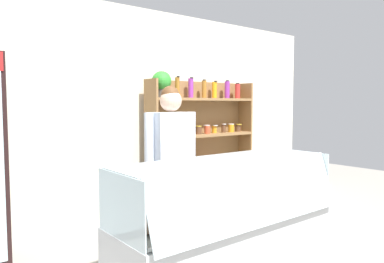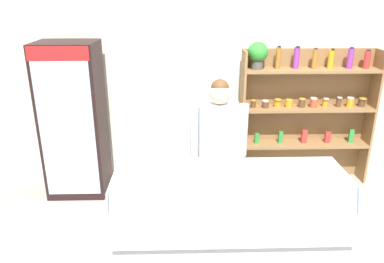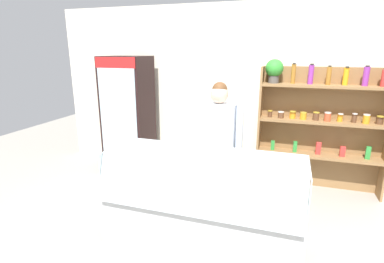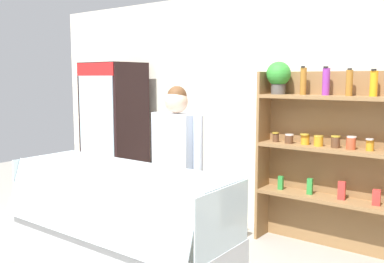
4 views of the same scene
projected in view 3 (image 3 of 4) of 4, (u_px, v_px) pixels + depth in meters
ground_plane at (221, 251)px, 3.09m from camera, size 12.00×12.00×0.00m
back_wall at (254, 93)px, 4.70m from camera, size 6.80×0.10×2.70m
drinks_fridge at (128, 116)px, 4.94m from camera, size 0.71×0.61×1.91m
shelving_unit at (317, 119)px, 4.24m from camera, size 1.72×0.29×1.88m
deli_display_case at (202, 217)px, 3.14m from camera, size 2.00×0.74×1.01m
shop_clerk at (218, 137)px, 3.68m from camera, size 0.60×0.25×1.64m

